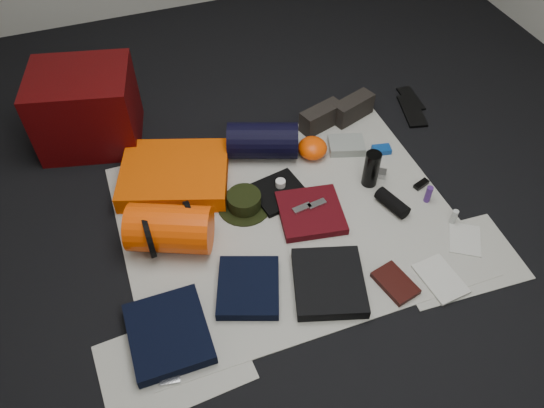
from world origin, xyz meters
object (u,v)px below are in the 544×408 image
object	(u,v)px
navy_duffel	(263,141)
stuff_sack	(170,229)
sleeping_pad	(175,175)
red_cabinet	(86,108)
compact_camera	(378,173)
paperback_book	(395,283)
water_bottle	(371,169)

from	to	relation	value
navy_duffel	stuff_sack	bearing A→B (deg)	-123.89
sleeping_pad	navy_duffel	world-z (taller)	navy_duffel
red_cabinet	stuff_sack	bearing A→B (deg)	-61.37
red_cabinet	compact_camera	world-z (taller)	red_cabinet
compact_camera	red_cabinet	bearing A→B (deg)	-175.80
paperback_book	sleeping_pad	bearing A→B (deg)	115.40
navy_duffel	compact_camera	size ratio (longest dim) A/B	4.37
sleeping_pad	water_bottle	xyz separation A→B (m)	(0.95, -0.36, 0.05)
compact_camera	paperback_book	distance (m)	0.69
navy_duffel	compact_camera	distance (m)	0.64
compact_camera	navy_duffel	bearing A→B (deg)	179.95
red_cabinet	navy_duffel	xyz separation A→B (m)	(0.85, -0.45, -0.11)
sleeping_pad	water_bottle	size ratio (longest dim) A/B	2.68
compact_camera	stuff_sack	bearing A→B (deg)	-141.12
sleeping_pad	water_bottle	distance (m)	1.02
water_bottle	paperback_book	size ratio (longest dim) A/B	1.04
red_cabinet	navy_duffel	distance (m)	0.97
water_bottle	paperback_book	world-z (taller)	water_bottle
red_cabinet	compact_camera	bearing A→B (deg)	-17.52
stuff_sack	paperback_book	world-z (taller)	stuff_sack
navy_duffel	compact_camera	world-z (taller)	navy_duffel
compact_camera	water_bottle	bearing A→B (deg)	-118.87
sleeping_pad	compact_camera	world-z (taller)	sleeping_pad
stuff_sack	compact_camera	world-z (taller)	stuff_sack
stuff_sack	paperback_book	xyz separation A→B (m)	(0.88, -0.57, -0.10)
sleeping_pad	compact_camera	xyz separation A→B (m)	(1.02, -0.32, -0.03)
water_bottle	compact_camera	world-z (taller)	water_bottle
stuff_sack	compact_camera	bearing A→B (deg)	3.90
water_bottle	stuff_sack	bearing A→B (deg)	-177.68
water_bottle	compact_camera	bearing A→B (deg)	26.15
navy_duffel	paperback_book	distance (m)	1.05
stuff_sack	paperback_book	distance (m)	1.05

